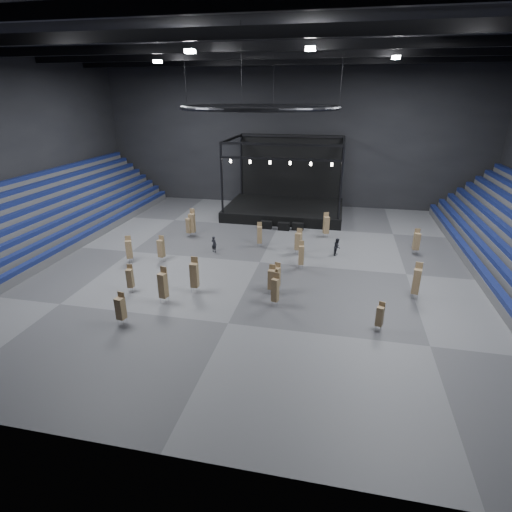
% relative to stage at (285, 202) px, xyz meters
% --- Properties ---
extents(floor, '(50.00, 50.00, 0.00)m').
position_rel_stage_xyz_m(floor, '(-0.00, -16.24, -1.45)').
color(floor, '#4D4D4F').
rests_on(floor, ground).
extents(ceiling, '(50.00, 42.00, 0.20)m').
position_rel_stage_xyz_m(ceiling, '(-0.00, -16.24, 16.55)').
color(ceiling, black).
rests_on(ceiling, wall_back).
extents(wall_back, '(50.00, 0.20, 18.00)m').
position_rel_stage_xyz_m(wall_back, '(-0.00, 4.76, 7.55)').
color(wall_back, black).
rests_on(wall_back, ground).
extents(wall_front, '(50.00, 0.20, 18.00)m').
position_rel_stage_xyz_m(wall_front, '(-0.00, -37.24, 7.55)').
color(wall_front, black).
rests_on(wall_front, ground).
extents(bleachers_left, '(7.20, 40.00, 6.40)m').
position_rel_stage_xyz_m(bleachers_left, '(-22.94, -16.24, 0.28)').
color(bleachers_left, '#474749').
rests_on(bleachers_left, floor).
extents(stage, '(14.00, 10.00, 9.20)m').
position_rel_stage_xyz_m(stage, '(0.00, 0.00, 0.00)').
color(stage, black).
rests_on(stage, floor).
extents(truss_ring, '(12.30, 12.30, 5.15)m').
position_rel_stage_xyz_m(truss_ring, '(-0.00, -16.24, 11.55)').
color(truss_ring, black).
rests_on(truss_ring, ceiling).
extents(roof_girders, '(49.00, 30.35, 0.70)m').
position_rel_stage_xyz_m(roof_girders, '(-0.00, -16.24, 15.75)').
color(roof_girders, black).
rests_on(roof_girders, ceiling).
extents(floodlights, '(28.60, 16.60, 0.25)m').
position_rel_stage_xyz_m(floodlights, '(-0.00, -20.24, 15.15)').
color(floodlights, white).
rests_on(floodlights, roof_girders).
extents(flight_case_left, '(1.29, 0.71, 0.84)m').
position_rel_stage_xyz_m(flight_case_left, '(-1.21, -6.56, -1.03)').
color(flight_case_left, black).
rests_on(flight_case_left, floor).
extents(flight_case_mid, '(1.30, 0.66, 0.86)m').
position_rel_stage_xyz_m(flight_case_mid, '(0.79, -6.76, -1.02)').
color(flight_case_mid, black).
rests_on(flight_case_mid, floor).
extents(flight_case_right, '(1.28, 0.73, 0.82)m').
position_rel_stage_xyz_m(flight_case_right, '(2.31, -6.45, -1.04)').
color(flight_case_right, black).
rests_on(flight_case_right, floor).
extents(chair_stack_0, '(0.57, 0.57, 2.37)m').
position_rel_stage_xyz_m(chair_stack_0, '(-8.67, -17.75, -0.20)').
color(chair_stack_0, silver).
rests_on(chair_stack_0, floor).
extents(chair_stack_1, '(0.52, 0.52, 2.46)m').
position_rel_stage_xyz_m(chair_stack_1, '(3.71, -16.78, -0.20)').
color(chair_stack_1, silver).
rests_on(chair_stack_1, floor).
extents(chair_stack_2, '(0.54, 0.54, 1.96)m').
position_rel_stage_xyz_m(chair_stack_2, '(9.58, -25.50, -0.42)').
color(chair_stack_2, silver).
rests_on(chair_stack_2, floor).
extents(chair_stack_3, '(0.56, 0.56, 2.49)m').
position_rel_stage_xyz_m(chair_stack_3, '(2.61, -23.72, -0.18)').
color(chair_stack_3, silver).
rests_on(chair_stack_3, floor).
extents(chair_stack_4, '(0.64, 0.64, 2.34)m').
position_rel_stage_xyz_m(chair_stack_4, '(-8.62, -10.90, -0.22)').
color(chair_stack_4, silver).
rests_on(chair_stack_4, floor).
extents(chair_stack_5, '(0.69, 0.69, 2.65)m').
position_rel_stage_xyz_m(chair_stack_5, '(5.42, -8.22, -0.07)').
color(chair_stack_5, silver).
rests_on(chair_stack_5, floor).
extents(chair_stack_6, '(0.62, 0.62, 2.75)m').
position_rel_stage_xyz_m(chair_stack_6, '(-5.25, -24.93, -0.03)').
color(chair_stack_6, silver).
rests_on(chair_stack_6, floor).
extents(chair_stack_7, '(0.56, 0.56, 2.46)m').
position_rel_stage_xyz_m(chair_stack_7, '(-0.81, -12.35, -0.19)').
color(chair_stack_7, silver).
rests_on(chair_stack_7, floor).
extents(chair_stack_8, '(0.63, 0.63, 2.80)m').
position_rel_stage_xyz_m(chair_stack_8, '(12.46, -20.54, -0.01)').
color(chair_stack_8, silver).
rests_on(chair_stack_8, floor).
extents(chair_stack_9, '(0.59, 0.59, 2.43)m').
position_rel_stage_xyz_m(chair_stack_9, '(13.88, -11.22, -0.17)').
color(chair_stack_9, silver).
rests_on(chair_stack_9, floor).
extents(chair_stack_10, '(0.68, 0.68, 2.47)m').
position_rel_stage_xyz_m(chair_stack_10, '(3.12, -13.54, -0.14)').
color(chair_stack_10, silver).
rests_on(chair_stack_10, floor).
extents(chair_stack_11, '(0.50, 0.50, 2.18)m').
position_rel_stage_xyz_m(chair_stack_11, '(-8.45, -23.80, -0.31)').
color(chair_stack_11, silver).
rests_on(chair_stack_11, floor).
extents(chair_stack_12, '(0.57, 0.57, 2.81)m').
position_rel_stage_xyz_m(chair_stack_12, '(-3.65, -22.90, 0.00)').
color(chair_stack_12, silver).
rests_on(chair_stack_12, floor).
extents(chair_stack_13, '(0.58, 0.58, 2.26)m').
position_rel_stage_xyz_m(chair_stack_13, '(-6.73, -28.22, -0.25)').
color(chair_stack_13, silver).
rests_on(chair_stack_13, floor).
extents(chair_stack_14, '(0.70, 0.70, 2.45)m').
position_rel_stage_xyz_m(chair_stack_14, '(-11.32, -18.62, -0.16)').
color(chair_stack_14, silver).
rests_on(chair_stack_14, floor).
extents(chair_stack_15, '(0.62, 0.62, 2.31)m').
position_rel_stage_xyz_m(chair_stack_15, '(2.34, -21.50, -0.24)').
color(chair_stack_15, silver).
rests_on(chair_stack_15, floor).
extents(chair_stack_16, '(0.53, 0.53, 2.93)m').
position_rel_stage_xyz_m(chair_stack_16, '(-8.33, -10.72, 0.04)').
color(chair_stack_16, silver).
rests_on(chair_stack_16, floor).
extents(chair_stack_17, '(0.53, 0.53, 2.30)m').
position_rel_stage_xyz_m(chair_stack_17, '(2.05, -21.95, -0.24)').
color(chair_stack_17, silver).
rests_on(chair_stack_17, floor).
extents(man_center, '(0.67, 0.56, 1.56)m').
position_rel_stage_xyz_m(man_center, '(-4.75, -14.65, -0.67)').
color(man_center, black).
rests_on(man_center, floor).
extents(crew_member, '(0.80, 0.92, 1.63)m').
position_rel_stage_xyz_m(crew_member, '(6.69, -13.04, -0.64)').
color(crew_member, black).
rests_on(crew_member, floor).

